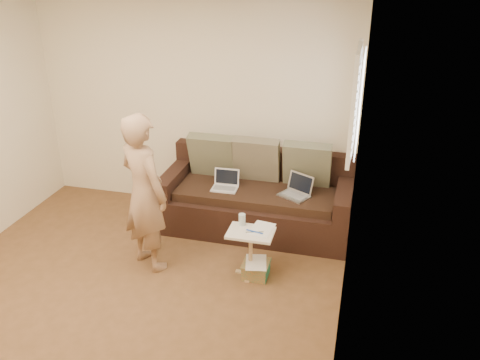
{
  "coord_description": "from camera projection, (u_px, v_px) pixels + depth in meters",
  "views": [
    {
      "loc": [
        2.04,
        -3.43,
        3.06
      ],
      "look_at": [
        0.8,
        1.4,
        0.78
      ],
      "focal_mm": 37.8,
      "sensor_mm": 36.0,
      "label": 1
    }
  ],
  "objects": [
    {
      "name": "window_blinds",
      "position": [
        357.0,
        102.0,
        4.92
      ],
      "size": [
        0.12,
        0.88,
        1.08
      ],
      "primitive_type": null,
      "color": "white",
      "rests_on": "wall_right"
    },
    {
      "name": "laptop_silver",
      "position": [
        294.0,
        196.0,
        5.7
      ],
      "size": [
        0.4,
        0.37,
        0.22
      ],
      "primitive_type": null,
      "rotation": [
        0.0,
        0.0,
        -0.5
      ],
      "color": "#B7BABC",
      "rests_on": "sofa"
    },
    {
      "name": "pillow_right",
      "position": [
        307.0,
        165.0,
        5.85
      ],
      "size": [
        0.55,
        0.28,
        0.57
      ],
      "primitive_type": null,
      "rotation": [
        0.26,
        0.0,
        0.0
      ],
      "color": "#595B43",
      "rests_on": "sofa"
    },
    {
      "name": "laptop_white",
      "position": [
        225.0,
        189.0,
        5.86
      ],
      "size": [
        0.3,
        0.23,
        0.22
      ],
      "primitive_type": null,
      "rotation": [
        0.0,
        0.0,
        0.03
      ],
      "color": "white",
      "rests_on": "sofa"
    },
    {
      "name": "wall_right",
      "position": [
        349.0,
        209.0,
        3.76
      ],
      "size": [
        0.0,
        4.5,
        4.5
      ],
      "primitive_type": "plane",
      "rotation": [
        1.57,
        0.0,
        -1.57
      ],
      "color": "beige",
      "rests_on": "ground"
    },
    {
      "name": "paper_on_table",
      "position": [
        262.0,
        229.0,
        5.06
      ],
      "size": [
        0.25,
        0.33,
        0.0
      ],
      "primitive_type": null,
      "rotation": [
        0.0,
        0.0,
        -0.14
      ],
      "color": "white",
      "rests_on": "side_table"
    },
    {
      "name": "striped_box",
      "position": [
        256.0,
        269.0,
        5.16
      ],
      "size": [
        0.27,
        0.27,
        0.17
      ],
      "primitive_type": null,
      "color": "orange",
      "rests_on": "ground"
    },
    {
      "name": "pillow_left",
      "position": [
        212.0,
        155.0,
        6.11
      ],
      "size": [
        0.55,
        0.29,
        0.57
      ],
      "primitive_type": null,
      "rotation": [
        0.28,
        0.0,
        0.0
      ],
      "color": "#595B43",
      "rests_on": "sofa"
    },
    {
      "name": "sofa",
      "position": [
        256.0,
        196.0,
        5.93
      ],
      "size": [
        2.2,
        0.95,
        0.85
      ],
      "primitive_type": null,
      "color": "black",
      "rests_on": "ground"
    },
    {
      "name": "pillow_mid",
      "position": [
        256.0,
        160.0,
        5.98
      ],
      "size": [
        0.55,
        0.27,
        0.57
      ],
      "primitive_type": null,
      "rotation": [
        0.24,
        0.0,
        0.0
      ],
      "color": "brown",
      "rests_on": "sofa"
    },
    {
      "name": "drinking_glass",
      "position": [
        242.0,
        220.0,
        5.12
      ],
      "size": [
        0.07,
        0.07,
        0.12
      ],
      "primitive_type": null,
      "color": "silver",
      "rests_on": "side_table"
    },
    {
      "name": "floor",
      "position": [
        121.0,
        306.0,
        4.75
      ],
      "size": [
        4.5,
        4.5,
        0.0
      ],
      "primitive_type": "plane",
      "color": "brown",
      "rests_on": "ground"
    },
    {
      "name": "scissors",
      "position": [
        255.0,
        232.0,
        4.99
      ],
      "size": [
        0.19,
        0.13,
        0.02
      ],
      "primitive_type": null,
      "rotation": [
        0.0,
        0.0,
        0.16
      ],
      "color": "silver",
      "rests_on": "side_table"
    },
    {
      "name": "ceiling",
      "position": [
        86.0,
        19.0,
        3.67
      ],
      "size": [
        4.5,
        4.5,
        0.0
      ],
      "primitive_type": "plane",
      "rotation": [
        3.14,
        0.0,
        0.0
      ],
      "color": "white",
      "rests_on": "wall_back"
    },
    {
      "name": "person",
      "position": [
        144.0,
        193.0,
        5.06
      ],
      "size": [
        0.74,
        0.66,
        1.67
      ],
      "primitive_type": "imported",
      "rotation": [
        0.0,
        0.0,
        2.62
      ],
      "color": "#9C7555",
      "rests_on": "ground"
    },
    {
      "name": "wall_back",
      "position": [
        194.0,
        107.0,
        6.19
      ],
      "size": [
        4.0,
        0.0,
        4.0
      ],
      "primitive_type": "plane",
      "rotation": [
        1.57,
        0.0,
        0.0
      ],
      "color": "beige",
      "rests_on": "ground"
    },
    {
      "name": "side_table",
      "position": [
        251.0,
        253.0,
        5.12
      ],
      "size": [
        0.46,
        0.32,
        0.51
      ],
      "primitive_type": null,
      "color": "silver",
      "rests_on": "ground"
    }
  ]
}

